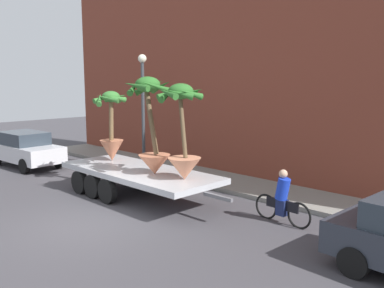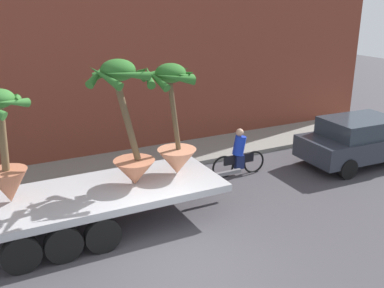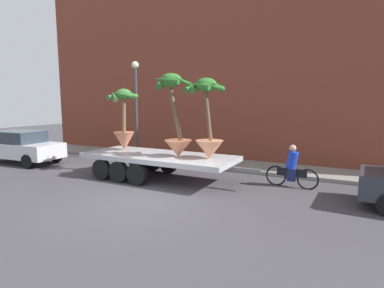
{
  "view_description": "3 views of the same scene",
  "coord_description": "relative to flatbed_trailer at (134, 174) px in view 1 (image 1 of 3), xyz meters",
  "views": [
    {
      "loc": [
        9.77,
        -5.91,
        3.93
      ],
      "look_at": [
        0.61,
        3.37,
        1.92
      ],
      "focal_mm": 39.16,
      "sensor_mm": 36.0,
      "label": 1
    },
    {
      "loc": [
        -3.35,
        -6.9,
        5.33
      ],
      "look_at": [
        1.64,
        2.9,
        1.6
      ],
      "focal_mm": 40.86,
      "sensor_mm": 36.0,
      "label": 2
    },
    {
      "loc": [
        5.52,
        -7.32,
        3.01
      ],
      "look_at": [
        -0.1,
        3.47,
        1.33
      ],
      "focal_mm": 28.94,
      "sensor_mm": 36.0,
      "label": 3
    }
  ],
  "objects": [
    {
      "name": "ground_plane",
      "position": [
        1.31,
        -2.52,
        -0.77
      ],
      "size": [
        60.0,
        60.0,
        0.0
      ],
      "primitive_type": "plane",
      "color": "#423F44"
    },
    {
      "name": "sidewalk",
      "position": [
        1.31,
        3.58,
        -0.69
      ],
      "size": [
        24.0,
        2.2,
        0.15
      ],
      "primitive_type": "cube",
      "color": "gray",
      "rests_on": "ground"
    },
    {
      "name": "potted_palm_middle",
      "position": [
        -1.63,
        0.26,
        1.36
      ],
      "size": [
        1.28,
        1.32,
        2.55
      ],
      "color": "#C17251",
      "rests_on": "flatbed_trailer"
    },
    {
      "name": "potted_palm_front",
      "position": [
        1.04,
        -0.06,
        1.63
      ],
      "size": [
        1.54,
        1.43,
        3.05
      ],
      "color": "#C17251",
      "rests_on": "flatbed_trailer"
    },
    {
      "name": "potted_palm_rear",
      "position": [
        2.29,
        0.08,
        1.53
      ],
      "size": [
        1.38,
        1.34,
        2.85
      ],
      "color": "tan",
      "rests_on": "flatbed_trailer"
    },
    {
      "name": "trailing_car",
      "position": [
        -7.49,
        -0.4,
        0.06
      ],
      "size": [
        4.1,
        2.0,
        1.58
      ],
      "color": "silver",
      "rests_on": "ground"
    },
    {
      "name": "flatbed_trailer",
      "position": [
        0.0,
        0.0,
        0.0
      ],
      "size": [
        7.0,
        2.4,
        0.98
      ],
      "color": "#B7BABF",
      "rests_on": "ground"
    },
    {
      "name": "street_lamp",
      "position": [
        -2.92,
        2.78,
        2.46
      ],
      "size": [
        0.36,
        0.36,
        4.83
      ],
      "color": "#383D42",
      "rests_on": "sidewalk"
    },
    {
      "name": "cyclist",
      "position": [
        5.02,
        1.25,
        -0.1
      ],
      "size": [
        1.84,
        0.36,
        1.54
      ],
      "color": "black",
      "rests_on": "ground"
    },
    {
      "name": "building_facade",
      "position": [
        1.31,
        5.28,
        4.1
      ],
      "size": [
        24.0,
        1.2,
        9.73
      ],
      "primitive_type": "cube",
      "color": "brown",
      "rests_on": "ground"
    }
  ]
}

